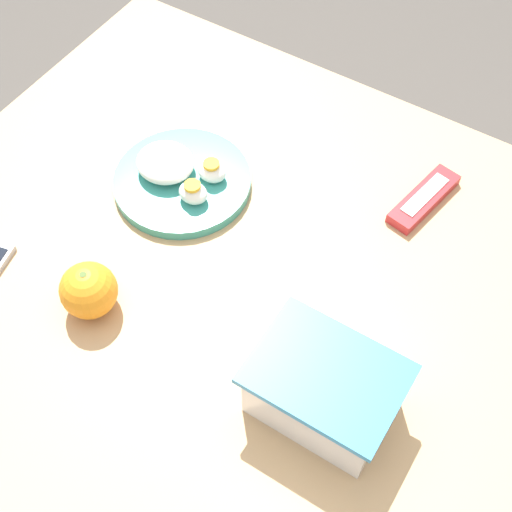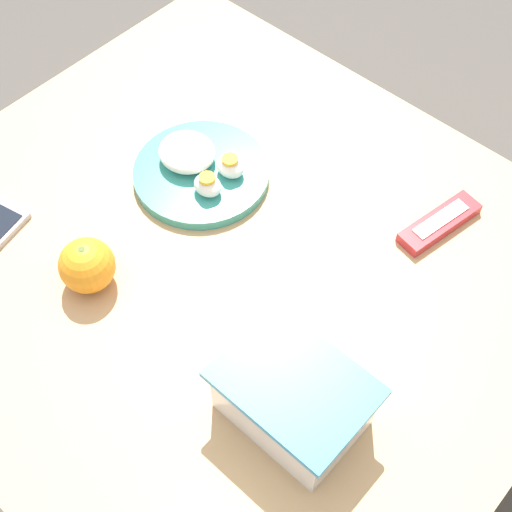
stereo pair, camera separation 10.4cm
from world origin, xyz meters
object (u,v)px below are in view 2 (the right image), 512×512
object	(u,v)px
food_container	(293,401)
orange_fruit	(87,265)
rice_plate	(200,168)
candy_bar	(439,223)

from	to	relation	value
food_container	orange_fruit	xyz separation A→B (m)	(0.35, 0.04, -0.00)
food_container	rice_plate	bearing A→B (deg)	-29.36
orange_fruit	candy_bar	bearing A→B (deg)	-126.98
orange_fruit	candy_bar	world-z (taller)	orange_fruit
orange_fruit	rice_plate	distance (m)	0.26
orange_fruit	rice_plate	world-z (taller)	orange_fruit
food_container	rice_plate	world-z (taller)	food_container
candy_bar	rice_plate	bearing A→B (deg)	26.56
food_container	rice_plate	size ratio (longest dim) A/B	0.84
candy_bar	orange_fruit	bearing A→B (deg)	53.02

